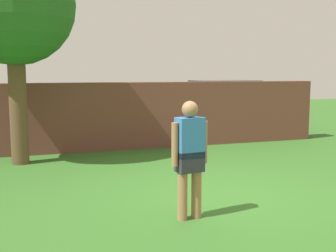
% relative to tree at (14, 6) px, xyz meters
% --- Properties ---
extents(ground_plane, '(40.00, 40.00, 0.00)m').
position_rel_tree_xyz_m(ground_plane, '(3.09, -3.66, -3.38)').
color(ground_plane, '#336623').
extents(brick_wall, '(13.14, 0.50, 1.73)m').
position_rel_tree_xyz_m(brick_wall, '(1.59, 1.10, -2.52)').
color(brick_wall, brown).
rests_on(brick_wall, ground).
extents(tree, '(2.58, 2.58, 4.72)m').
position_rel_tree_xyz_m(tree, '(0.00, 0.00, 0.00)').
color(tree, brown).
rests_on(tree, ground).
extents(person, '(0.54, 0.26, 1.62)m').
position_rel_tree_xyz_m(person, '(2.21, -4.48, -2.48)').
color(person, '#9E704C').
rests_on(person, ground).
extents(car, '(4.22, 1.96, 1.72)m').
position_rel_tree_xyz_m(car, '(6.44, 3.08, -2.52)').
color(car, navy).
rests_on(car, ground).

